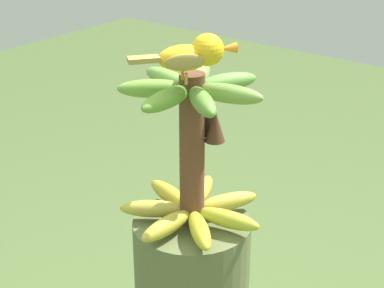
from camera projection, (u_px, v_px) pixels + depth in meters
banana_bunch at (193, 150)px, 1.12m from camera, size 0.27×0.26×0.29m
perched_bird at (194, 54)px, 1.01m from camera, size 0.12×0.15×0.08m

